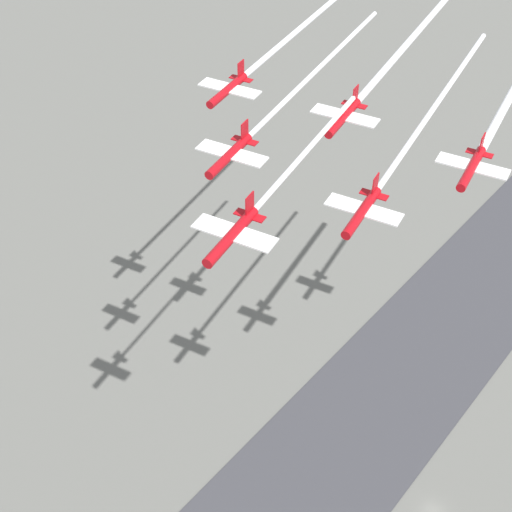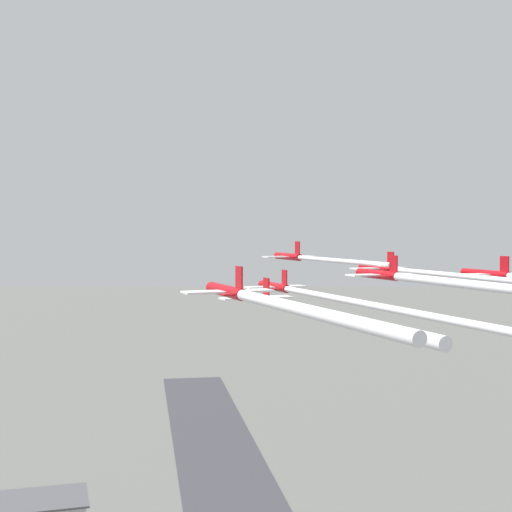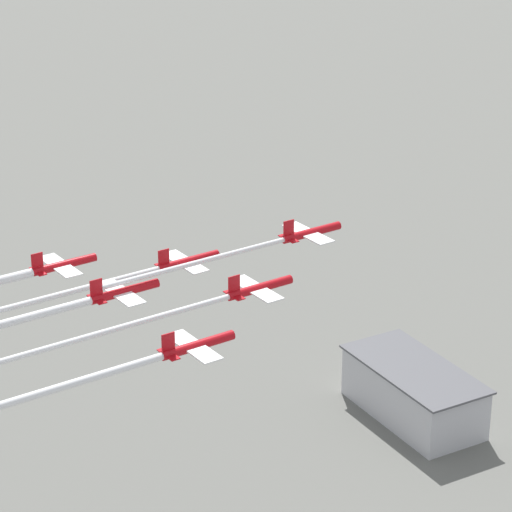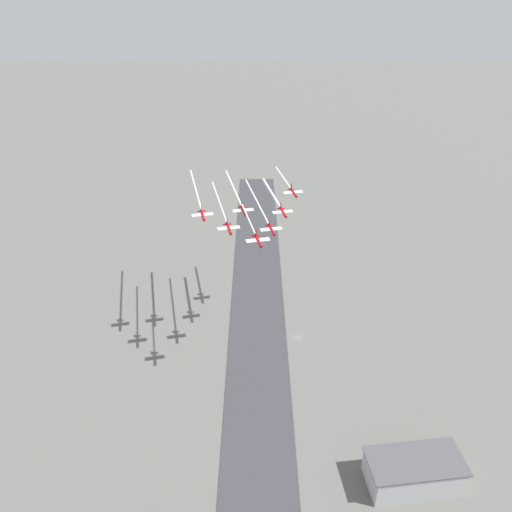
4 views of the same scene
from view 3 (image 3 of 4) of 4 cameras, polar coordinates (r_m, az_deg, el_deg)
hangar at (r=276.96m, az=7.43°, el=-6.36°), size 35.58×17.17×12.39m
jet_0 at (r=178.32m, az=2.53°, el=1.10°), size 9.73×10.28×3.43m
jet_1 at (r=178.74m, az=-3.31°, el=-0.25°), size 9.73×10.28×3.43m
jet_2 at (r=163.50m, az=0.07°, el=-1.52°), size 9.73×10.28×3.43m
jet_3 at (r=179.48m, az=-9.13°, el=-0.42°), size 9.73×10.28×3.43m
jet_4 at (r=163.25m, az=-6.32°, el=-1.69°), size 9.73×10.28×3.43m
jet_5 at (r=148.90m, az=-2.88°, el=-4.24°), size 9.73×10.28×3.43m
smoke_trail_0 at (r=168.08m, az=-2.80°, el=-0.31°), size 3.25×29.65×0.71m
smoke_trail_2 at (r=150.75m, az=-8.84°, el=-4.04°), size 4.80×47.19×0.76m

